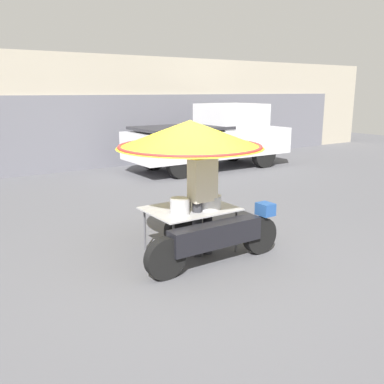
# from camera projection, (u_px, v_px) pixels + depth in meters

# --- Properties ---
(ground_plane) EXTENTS (36.00, 36.00, 0.00)m
(ground_plane) POSITION_uv_depth(u_px,v_px,m) (201.00, 262.00, 5.94)
(ground_plane) COLOR #56565B
(shopfront_building) EXTENTS (28.00, 2.06, 3.39)m
(shopfront_building) POSITION_uv_depth(u_px,v_px,m) (31.00, 113.00, 12.69)
(shopfront_building) COLOR #B2A893
(shopfront_building) RESTS_ON ground
(vendor_motorcycle_cart) EXTENTS (2.14, 2.08, 1.93)m
(vendor_motorcycle_cart) POSITION_uv_depth(u_px,v_px,m) (192.00, 148.00, 5.97)
(vendor_motorcycle_cart) COLOR black
(vendor_motorcycle_cart) RESTS_ON ground
(vendor_person) EXTENTS (0.38, 0.22, 1.63)m
(vendor_person) POSITION_uv_depth(u_px,v_px,m) (203.00, 193.00, 6.02)
(vendor_person) COLOR #2D2D33
(vendor_person) RESTS_ON ground
(pickup_truck) EXTENTS (5.08, 1.81, 1.93)m
(pickup_truck) POSITION_uv_depth(u_px,v_px,m) (213.00, 137.00, 12.93)
(pickup_truck) COLOR black
(pickup_truck) RESTS_ON ground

